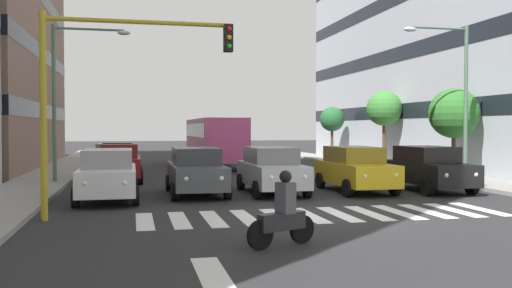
{
  "coord_description": "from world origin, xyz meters",
  "views": [
    {
      "loc": [
        5.25,
        14.66,
        2.44
      ],
      "look_at": [
        0.85,
        -4.96,
        1.85
      ],
      "focal_mm": 38.77,
      "sensor_mm": 36.0,
      "label": 1
    }
  ],
  "objects": [
    {
      "name": "car_2",
      "position": [
        0.2,
        -5.23,
        0.89
      ],
      "size": [
        2.02,
        4.44,
        1.72
      ],
      "color": "#B2B7BC",
      "rests_on": "ground_plane"
    },
    {
      "name": "car_3",
      "position": [
        2.99,
        -5.35,
        0.89
      ],
      "size": [
        2.02,
        4.44,
        1.72
      ],
      "color": "#474C51",
      "rests_on": "ground_plane"
    },
    {
      "name": "street_tree_3",
      "position": [
        -9.12,
        -23.81,
        3.06
      ],
      "size": [
        1.81,
        1.81,
        3.84
      ],
      "color": "#513823",
      "rests_on": "sidewalk_left"
    },
    {
      "name": "ground_plane",
      "position": [
        0.0,
        0.0,
        0.0
      ],
      "size": [
        180.0,
        180.0,
        0.0
      ],
      "primitive_type": "plane",
      "color": "#262628"
    },
    {
      "name": "lane_arrow_1",
      "position": [
        3.96,
        5.5,
        0.0
      ],
      "size": [
        0.5,
        2.2,
        0.01
      ],
      "primitive_type": "cube",
      "color": "silver",
      "rests_on": "ground_plane"
    },
    {
      "name": "street_lamp_right",
      "position": [
        7.94,
        -10.33,
        4.33
      ],
      "size": [
        3.3,
        0.28,
        6.71
      ],
      "color": "#4C6B56",
      "rests_on": "sidewalk_right"
    },
    {
      "name": "car_row2_1",
      "position": [
        5.82,
        -11.13,
        0.89
      ],
      "size": [
        2.02,
        4.44,
        1.72
      ],
      "color": "maroon",
      "rests_on": "ground_plane"
    },
    {
      "name": "motorcycle_with_rider",
      "position": [
        2.23,
        3.74,
        0.65
      ],
      "size": [
        1.6,
        0.77,
        1.57
      ],
      "color": "black",
      "rests_on": "ground_plane"
    },
    {
      "name": "car_1",
      "position": [
        -3.05,
        -5.07,
        0.89
      ],
      "size": [
        2.02,
        4.44,
        1.72
      ],
      "color": "gold",
      "rests_on": "ground_plane"
    },
    {
      "name": "traffic_light_gantry",
      "position": [
        6.01,
        -0.64,
        3.76
      ],
      "size": [
        5.11,
        0.36,
        5.5
      ],
      "color": "#AD991E",
      "rests_on": "ground_plane"
    },
    {
      "name": "street_tree_1",
      "position": [
        -9.18,
        -8.1,
        3.1
      ],
      "size": [
        2.3,
        2.3,
        4.11
      ],
      "color": "#513823",
      "rests_on": "sidewalk_left"
    },
    {
      "name": "car_4",
      "position": [
        6.06,
        -4.44,
        0.89
      ],
      "size": [
        2.02,
        4.44,
        1.72
      ],
      "color": "silver",
      "rests_on": "ground_plane"
    },
    {
      "name": "bus_behind_traffic",
      "position": [
        0.2,
        -19.99,
        1.86
      ],
      "size": [
        2.78,
        10.5,
        3.0
      ],
      "color": "#DB5193",
      "rests_on": "ground_plane"
    },
    {
      "name": "car_0",
      "position": [
        -5.93,
        -4.72,
        0.89
      ],
      "size": [
        2.02,
        4.44,
        1.72
      ],
      "color": "black",
      "rests_on": "ground_plane"
    },
    {
      "name": "car_row2_0",
      "position": [
        6.07,
        -11.93,
        0.89
      ],
      "size": [
        2.02,
        4.44,
        1.72
      ],
      "color": "#B2B7BC",
      "rests_on": "ground_plane"
    },
    {
      "name": "street_tree_2",
      "position": [
        -9.49,
        -15.98,
        3.59
      ],
      "size": [
        2.1,
        2.1,
        4.52
      ],
      "color": "#513823",
      "rests_on": "sidewalk_left"
    },
    {
      "name": "crosswalk_markings",
      "position": [
        -0.0,
        0.0,
        0.0
      ],
      "size": [
        10.35,
        2.8,
        0.01
      ],
      "color": "silver",
      "rests_on": "ground_plane"
    },
    {
      "name": "street_lamp_left",
      "position": [
        -8.01,
        -6.2,
        4.23
      ],
      "size": [
        2.96,
        0.28,
        6.59
      ],
      "color": "#4C6B56",
      "rests_on": "sidewalk_left"
    }
  ]
}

